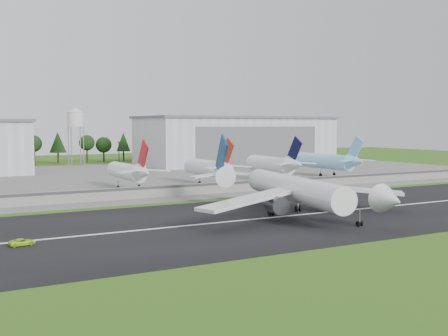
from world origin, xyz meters
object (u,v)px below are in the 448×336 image
parked_jet_red_a (130,171)px  parked_jet_red_b (210,168)px  parked_jet_skyblue (330,161)px  main_airliner (296,195)px  ground_vehicle (22,242)px  parked_jet_navy (275,164)px

parked_jet_red_a → parked_jet_red_b: 28.88m
parked_jet_skyblue → parked_jet_red_b: bearing=-174.9°
main_airliner → parked_jet_red_a: (-15.64, 66.95, 1.07)m
parked_jet_skyblue → parked_jet_red_a: bearing=-176.6°
parked_jet_skyblue → ground_vehicle: bearing=-149.9°
parked_jet_navy → parked_jet_skyblue: size_ratio=0.84×
parked_jet_red_a → parked_jet_navy: size_ratio=1.00×
main_airliner → ground_vehicle: 60.18m
parked_jet_red_a → main_airliner: bearing=-76.9°
ground_vehicle → parked_jet_navy: (99.99, 70.12, 5.62)m
ground_vehicle → parked_jet_navy: 122.25m
ground_vehicle → main_airliner: bearing=-94.1°
main_airliner → parked_jet_navy: 78.07m
main_airliner → parked_jet_skyblue: bearing=-123.2°
main_airliner → parked_jet_navy: size_ratio=1.89×
ground_vehicle → parked_jet_red_a: (44.32, 70.06, 5.25)m
ground_vehicle → parked_jet_red_a: parked_jet_red_a is taller
ground_vehicle → parked_jet_skyblue: (129.72, 75.12, 5.58)m
main_airliner → parked_jet_skyblue: size_ratio=1.58×
ground_vehicle → parked_jet_red_b: (73.20, 70.09, 5.41)m
parked_jet_red_a → parked_jet_skyblue: bearing=3.4°
main_airliner → parked_jet_red_b: main_airliner is taller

